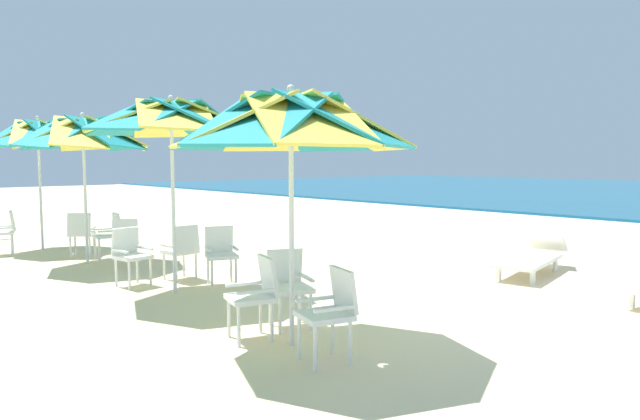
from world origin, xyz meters
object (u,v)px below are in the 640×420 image
at_px(plastic_chair_1, 256,292).
at_px(plastic_chair_5, 130,253).
at_px(plastic_chair_3, 221,252).
at_px(plastic_chair_9, 5,230).
at_px(beach_umbrella_2, 83,135).
at_px(sun_lounger_1, 532,257).
at_px(plastic_chair_4, 182,249).
at_px(beach_umbrella_1, 171,120).
at_px(beach_umbrella_0, 291,124).
at_px(plastic_chair_0, 288,283).
at_px(plastic_chair_2, 331,309).
at_px(plastic_chair_8, 125,239).
at_px(beach_umbrella_3, 38,136).
at_px(plastic_chair_6, 81,231).
at_px(plastic_chair_7, 110,233).

xyz_separation_m(plastic_chair_1, plastic_chair_5, (-3.33, 0.09, 0.00)).
height_order(plastic_chair_3, plastic_chair_9, same).
relative_size(plastic_chair_1, beach_umbrella_2, 0.32).
height_order(plastic_chair_9, sun_lounger_1, plastic_chair_9).
height_order(plastic_chair_4, beach_umbrella_2, beach_umbrella_2).
height_order(plastic_chair_4, sun_lounger_1, plastic_chair_4).
bearing_deg(beach_umbrella_1, beach_umbrella_0, -4.01).
height_order(plastic_chair_0, plastic_chair_9, same).
bearing_deg(beach_umbrella_0, beach_umbrella_1, 175.99).
distance_m(plastic_chair_2, plastic_chair_8, 5.78).
bearing_deg(plastic_chair_1, beach_umbrella_3, 178.69).
bearing_deg(beach_umbrella_0, plastic_chair_9, -174.94).
bearing_deg(plastic_chair_3, sun_lounger_1, 57.10).
bearing_deg(plastic_chair_4, plastic_chair_6, -172.81).
distance_m(plastic_chair_3, beach_umbrella_2, 3.66).
xyz_separation_m(beach_umbrella_0, plastic_chair_0, (-0.54, 0.38, -1.72)).
height_order(plastic_chair_8, sun_lounger_1, plastic_chair_8).
bearing_deg(plastic_chair_2, plastic_chair_7, 174.42).
bearing_deg(sun_lounger_1, plastic_chair_2, -81.50).
relative_size(plastic_chair_2, plastic_chair_9, 1.00).
bearing_deg(plastic_chair_8, plastic_chair_3, 13.08).
relative_size(plastic_chair_2, plastic_chair_7, 1.00).
distance_m(plastic_chair_2, plastic_chair_3, 3.67).
bearing_deg(beach_umbrella_2, sun_lounger_1, 41.49).
xyz_separation_m(plastic_chair_2, plastic_chair_3, (-3.52, 1.02, 0.00)).
bearing_deg(plastic_chair_5, sun_lounger_1, 56.16).
distance_m(plastic_chair_1, plastic_chair_4, 3.28).
relative_size(plastic_chair_5, plastic_chair_6, 1.00).
bearing_deg(plastic_chair_5, plastic_chair_4, 78.49).
xyz_separation_m(plastic_chair_2, plastic_chair_7, (-6.86, 0.67, 0.00)).
xyz_separation_m(beach_umbrella_1, plastic_chair_4, (-0.72, 0.51, -1.92)).
relative_size(beach_umbrella_1, beach_umbrella_2, 1.02).
height_order(plastic_chair_5, sun_lounger_1, plastic_chair_5).
height_order(beach_umbrella_0, beach_umbrella_2, beach_umbrella_2).
distance_m(plastic_chair_0, plastic_chair_8, 4.62).
height_order(beach_umbrella_2, plastic_chair_6, beach_umbrella_2).
xyz_separation_m(plastic_chair_0, plastic_chair_2, (1.14, -0.41, 0.00)).
distance_m(plastic_chair_3, plastic_chair_4, 0.71).
relative_size(plastic_chair_4, plastic_chair_9, 1.00).
xyz_separation_m(plastic_chair_7, plastic_chair_8, (1.10, -0.17, 0.00)).
height_order(plastic_chair_1, plastic_chair_9, same).
bearing_deg(beach_umbrella_3, plastic_chair_1, -1.31).
relative_size(beach_umbrella_1, plastic_chair_5, 3.18).
bearing_deg(plastic_chair_4, plastic_chair_1, -15.12).
bearing_deg(plastic_chair_4, plastic_chair_3, 24.02).
height_order(plastic_chair_7, plastic_chair_9, same).
bearing_deg(plastic_chair_8, beach_umbrella_0, -5.28).
height_order(beach_umbrella_1, sun_lounger_1, beach_umbrella_1).
height_order(plastic_chair_4, plastic_chair_7, same).
xyz_separation_m(plastic_chair_6, sun_lounger_1, (6.63, 4.93, -0.22)).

